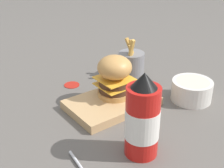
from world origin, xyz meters
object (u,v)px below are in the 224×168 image
Objects in this scene: burger at (115,76)px; fries_basket at (131,63)px; serving_board at (112,103)px; ketchup_bottle at (142,119)px; side_bowl at (192,90)px.

fries_basket is (-0.16, -0.12, -0.04)m from burger.
serving_board is 1.23× the size of ketchup_bottle.
serving_board is at bearing -27.12° from side_bowl.
fries_basket is at bearing -82.06° from side_bowl.
fries_basket is at bearing -144.14° from burger.
side_bowl is (-0.22, 0.11, 0.02)m from serving_board.
ketchup_bottle is at bearing 67.61° from burger.
fries_basket reaches higher than side_bowl.
serving_board is at bearing 35.90° from fries_basket.
ketchup_bottle is at bearing 18.41° from side_bowl.
serving_board is at bearing 36.21° from burger.
burger is 0.21m from fries_basket.
ketchup_bottle is 0.31m from side_bowl.
ketchup_bottle is 1.42× the size of fries_basket.
burger is at bearing 35.86° from fries_basket.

